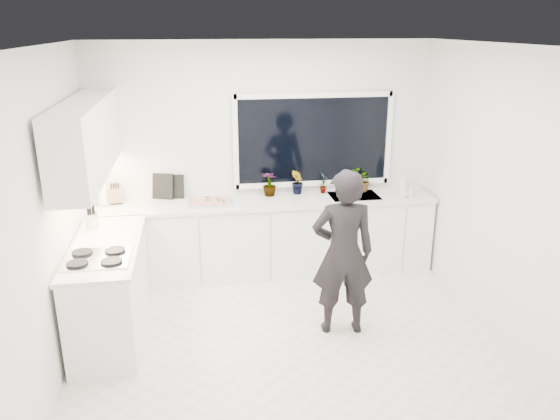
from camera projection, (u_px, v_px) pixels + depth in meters
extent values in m
cube|color=beige|center=(288.00, 336.00, 5.29)|extent=(4.00, 3.50, 0.02)
cube|color=white|center=(263.00, 158.00, 6.49)|extent=(4.00, 0.02, 2.70)
cube|color=white|center=(52.00, 215.00, 4.55)|extent=(0.02, 3.50, 2.70)
cube|color=white|center=(498.00, 193.00, 5.15)|extent=(0.02, 3.50, 2.70)
cube|color=white|center=(289.00, 43.00, 4.41)|extent=(4.00, 3.50, 0.02)
cube|color=black|center=(313.00, 140.00, 6.49)|extent=(1.80, 0.02, 1.00)
cube|color=white|center=(267.00, 238.00, 6.50)|extent=(3.92, 0.58, 0.88)
cube|color=white|center=(110.00, 290.00, 5.22)|extent=(0.58, 1.60, 0.88)
cube|color=silver|center=(267.00, 202.00, 6.34)|extent=(3.94, 0.62, 0.04)
cube|color=silver|center=(105.00, 246.00, 5.07)|extent=(0.62, 1.60, 0.04)
cube|color=white|center=(87.00, 138.00, 5.08)|extent=(0.34, 2.10, 0.70)
cube|color=silver|center=(354.00, 200.00, 6.52)|extent=(0.58, 0.42, 0.14)
cylinder|color=silver|center=(350.00, 182.00, 6.65)|extent=(0.03, 0.03, 0.22)
cube|color=black|center=(97.00, 258.00, 4.73)|extent=(0.56, 0.48, 0.03)
imported|color=black|center=(343.00, 253.00, 5.13)|extent=(0.63, 0.44, 1.63)
cube|color=#B1B0B5|center=(211.00, 202.00, 6.21)|extent=(0.50, 0.37, 0.03)
cube|color=red|center=(211.00, 201.00, 6.21)|extent=(0.45, 0.33, 0.01)
cylinder|color=blue|center=(357.00, 186.00, 6.64)|extent=(0.16, 0.16, 0.13)
cylinder|color=white|center=(103.00, 194.00, 6.12)|extent=(0.12, 0.12, 0.26)
cube|color=olive|center=(116.00, 194.00, 6.18)|extent=(0.14, 0.11, 0.22)
cylinder|color=silver|center=(92.00, 221.00, 5.44)|extent=(0.14, 0.14, 0.16)
cube|color=black|center=(175.00, 187.00, 6.37)|extent=(0.22, 0.05, 0.28)
cube|color=black|center=(163.00, 186.00, 6.34)|extent=(0.24, 0.10, 0.30)
imported|color=#26662D|center=(269.00, 184.00, 6.45)|extent=(0.21, 0.21, 0.29)
imported|color=#26662D|center=(298.00, 182.00, 6.50)|extent=(0.15, 0.18, 0.31)
imported|color=#26662D|center=(323.00, 182.00, 6.56)|extent=(0.12, 0.16, 0.27)
imported|color=#26662D|center=(363.00, 180.00, 6.63)|extent=(0.32, 0.31, 0.27)
imported|color=#D8BF66|center=(404.00, 185.00, 6.39)|extent=(0.15, 0.15, 0.31)
imported|color=#D8BF66|center=(410.00, 189.00, 6.42)|extent=(0.12, 0.12, 0.19)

